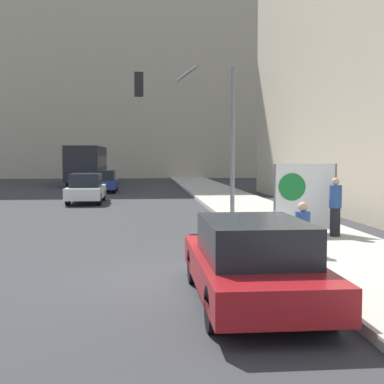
{
  "coord_description": "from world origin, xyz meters",
  "views": [
    {
      "loc": [
        -1.15,
        -10.07,
        2.39
      ],
      "look_at": [
        0.07,
        3.04,
        1.5
      ],
      "focal_mm": 50.0,
      "sensor_mm": 36.0,
      "label": 1
    }
  ],
  "objects_px": {
    "seated_protester": "(303,227)",
    "car_on_road_nearest": "(86,188)",
    "parked_car_curbside": "(252,261)",
    "protest_banner": "(305,197)",
    "car_on_road_midblock": "(103,181)",
    "city_bus_on_road": "(87,163)",
    "jogger_on_sidewalk": "(335,207)",
    "traffic_light_pole": "(197,114)"
  },
  "relations": [
    {
      "from": "parked_car_curbside",
      "to": "car_on_road_nearest",
      "type": "xyz_separation_m",
      "value": [
        -4.62,
        19.13,
        0.05
      ]
    },
    {
      "from": "traffic_light_pole",
      "to": "protest_banner",
      "type": "bearing_deg",
      "value": -59.48
    },
    {
      "from": "seated_protester",
      "to": "protest_banner",
      "type": "height_order",
      "value": "protest_banner"
    },
    {
      "from": "car_on_road_nearest",
      "to": "car_on_road_midblock",
      "type": "relative_size",
      "value": 1.07
    },
    {
      "from": "traffic_light_pole",
      "to": "car_on_road_midblock",
      "type": "xyz_separation_m",
      "value": [
        -4.57,
        16.36,
        -3.19
      ]
    },
    {
      "from": "protest_banner",
      "to": "car_on_road_midblock",
      "type": "xyz_separation_m",
      "value": [
        -7.22,
        20.85,
        -0.51
      ]
    },
    {
      "from": "jogger_on_sidewalk",
      "to": "traffic_light_pole",
      "type": "xyz_separation_m",
      "value": [
        -3.31,
        5.17,
        2.92
      ]
    },
    {
      "from": "car_on_road_nearest",
      "to": "car_on_road_midblock",
      "type": "bearing_deg",
      "value": 88.08
    },
    {
      "from": "seated_protester",
      "to": "city_bus_on_road",
      "type": "distance_m",
      "value": 34.55
    },
    {
      "from": "traffic_light_pole",
      "to": "city_bus_on_road",
      "type": "distance_m",
      "value": 26.64
    },
    {
      "from": "traffic_light_pole",
      "to": "city_bus_on_road",
      "type": "height_order",
      "value": "traffic_light_pole"
    },
    {
      "from": "protest_banner",
      "to": "car_on_road_nearest",
      "type": "bearing_deg",
      "value": 120.68
    },
    {
      "from": "jogger_on_sidewalk",
      "to": "car_on_road_midblock",
      "type": "distance_m",
      "value": 22.93
    },
    {
      "from": "jogger_on_sidewalk",
      "to": "protest_banner",
      "type": "bearing_deg",
      "value": -77.65
    },
    {
      "from": "parked_car_curbside",
      "to": "car_on_road_nearest",
      "type": "height_order",
      "value": "car_on_road_nearest"
    },
    {
      "from": "traffic_light_pole",
      "to": "car_on_road_nearest",
      "type": "distance_m",
      "value": 9.99
    },
    {
      "from": "jogger_on_sidewalk",
      "to": "traffic_light_pole",
      "type": "distance_m",
      "value": 6.8
    },
    {
      "from": "protest_banner",
      "to": "parked_car_curbside",
      "type": "distance_m",
      "value": 7.12
    },
    {
      "from": "car_on_road_nearest",
      "to": "car_on_road_midblock",
      "type": "xyz_separation_m",
      "value": [
        0.28,
        8.22,
        -0.02
      ]
    },
    {
      "from": "parked_car_curbside",
      "to": "city_bus_on_road",
      "type": "distance_m",
      "value": 37.28
    },
    {
      "from": "parked_car_curbside",
      "to": "car_on_road_midblock",
      "type": "distance_m",
      "value": 27.69
    },
    {
      "from": "seated_protester",
      "to": "parked_car_curbside",
      "type": "xyz_separation_m",
      "value": [
        -1.81,
        -3.16,
        -0.11
      ]
    },
    {
      "from": "jogger_on_sidewalk",
      "to": "parked_car_curbside",
      "type": "height_order",
      "value": "jogger_on_sidewalk"
    },
    {
      "from": "car_on_road_nearest",
      "to": "city_bus_on_road",
      "type": "xyz_separation_m",
      "value": [
        -1.72,
        17.59,
        1.08
      ]
    },
    {
      "from": "parked_car_curbside",
      "to": "car_on_road_midblock",
      "type": "bearing_deg",
      "value": 99.03
    },
    {
      "from": "traffic_light_pole",
      "to": "car_on_road_midblock",
      "type": "relative_size",
      "value": 1.29
    },
    {
      "from": "car_on_road_nearest",
      "to": "parked_car_curbside",
      "type": "bearing_deg",
      "value": -76.42
    },
    {
      "from": "traffic_light_pole",
      "to": "car_on_road_midblock",
      "type": "height_order",
      "value": "traffic_light_pole"
    },
    {
      "from": "parked_car_curbside",
      "to": "car_on_road_nearest",
      "type": "distance_m",
      "value": 19.68
    },
    {
      "from": "car_on_road_midblock",
      "to": "protest_banner",
      "type": "bearing_deg",
      "value": -70.9
    },
    {
      "from": "protest_banner",
      "to": "car_on_road_midblock",
      "type": "relative_size",
      "value": 0.47
    },
    {
      "from": "jogger_on_sidewalk",
      "to": "car_on_road_nearest",
      "type": "height_order",
      "value": "jogger_on_sidewalk"
    },
    {
      "from": "seated_protester",
      "to": "protest_banner",
      "type": "relative_size",
      "value": 0.6
    },
    {
      "from": "seated_protester",
      "to": "car_on_road_midblock",
      "type": "xyz_separation_m",
      "value": [
        -6.15,
        24.19,
        -0.09
      ]
    },
    {
      "from": "protest_banner",
      "to": "car_on_road_nearest",
      "type": "xyz_separation_m",
      "value": [
        -7.5,
        12.64,
        -0.48
      ]
    },
    {
      "from": "protest_banner",
      "to": "parked_car_curbside",
      "type": "relative_size",
      "value": 0.44
    },
    {
      "from": "city_bus_on_road",
      "to": "traffic_light_pole",
      "type": "bearing_deg",
      "value": -75.68
    },
    {
      "from": "parked_car_curbside",
      "to": "city_bus_on_road",
      "type": "bearing_deg",
      "value": 99.8
    },
    {
      "from": "parked_car_curbside",
      "to": "jogger_on_sidewalk",
      "type": "bearing_deg",
      "value": 58.7
    },
    {
      "from": "jogger_on_sidewalk",
      "to": "parked_car_curbside",
      "type": "relative_size",
      "value": 0.35
    },
    {
      "from": "car_on_road_nearest",
      "to": "car_on_road_midblock",
      "type": "distance_m",
      "value": 8.22
    },
    {
      "from": "seated_protester",
      "to": "car_on_road_nearest",
      "type": "bearing_deg",
      "value": 124.02
    }
  ]
}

